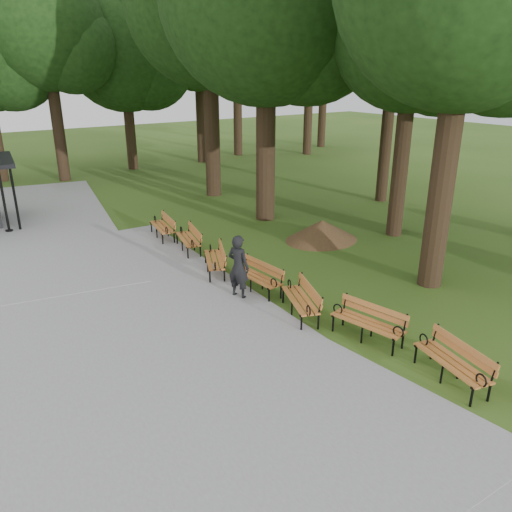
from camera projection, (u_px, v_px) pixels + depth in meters
ground at (327, 335)px, 12.16m from camera, size 100.00×100.00×0.00m
path at (124, 330)px, 12.34m from camera, size 12.00×38.00×0.06m
person at (239, 267)px, 13.86m from camera, size 0.66×0.79×1.85m
dirt_mound at (322, 230)px, 18.79m from camera, size 2.43×2.43×0.78m
bench_1 at (452, 363)px, 10.21m from camera, size 1.04×1.99×0.88m
bench_2 at (367, 323)px, 11.79m from camera, size 1.02×1.99×0.88m
bench_3 at (300, 300)px, 12.97m from camera, size 1.29×2.00×0.88m
bench_4 at (257, 277)px, 14.41m from camera, size 0.78×1.94×0.88m
bench_5 at (214, 260)px, 15.72m from camera, size 1.37×1.99×0.88m
bench_6 at (188, 239)px, 17.62m from camera, size 1.06×2.00×0.88m
bench_7 at (162, 227)px, 18.99m from camera, size 0.93×1.98×0.88m
lawn_tree_1 at (415, 26)px, 16.95m from camera, size 5.85×5.85×10.43m
lawn_tree_4 at (208, 3)px, 22.62m from camera, size 7.69×7.69×12.80m
lawn_tree_5 at (396, 33)px, 21.97m from camera, size 5.73×5.73×10.49m
tree_backdrop at (161, 36)px, 30.59m from camera, size 36.30×10.08×16.00m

